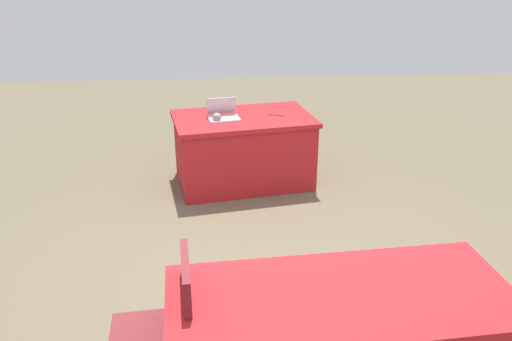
{
  "coord_description": "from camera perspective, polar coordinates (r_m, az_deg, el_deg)",
  "views": [
    {
      "loc": [
        0.28,
        3.27,
        2.38
      ],
      "look_at": [
        -0.0,
        -0.21,
        0.9
      ],
      "focal_mm": 36.18,
      "sensor_mm": 36.0,
      "label": 1
    }
  ],
  "objects": [
    {
      "name": "ground_plane",
      "position": [
        4.06,
        0.19,
        -12.94
      ],
      "size": [
        14.4,
        14.4,
        0.0
      ],
      "primitive_type": "plane",
      "color": "brown"
    },
    {
      "name": "table_foreground",
      "position": [
        5.66,
        -1.41,
        2.32
      ],
      "size": [
        1.6,
        1.15,
        0.76
      ],
      "rotation": [
        0.0,
        0.0,
        0.17
      ],
      "color": "#AD1E23",
      "rests_on": "ground"
    },
    {
      "name": "chair_tucked_right",
      "position": [
        2.88,
        -10.07,
        -16.76
      ],
      "size": [
        0.47,
        0.47,
        0.97
      ],
      "rotation": [
        0.0,
        0.0,
        4.79
      ],
      "color": "#9E9993",
      "rests_on": "ground"
    },
    {
      "name": "laptop_silver",
      "position": [
        5.48,
        -3.65,
        6.19
      ],
      "size": [
        0.36,
        0.34,
        0.21
      ],
      "rotation": [
        0.0,
        0.0,
        0.17
      ],
      "color": "silver",
      "rests_on": "table_foreground"
    },
    {
      "name": "yarn_ball",
      "position": [
        5.37,
        -4.35,
        5.91
      ],
      "size": [
        0.09,
        0.09,
        0.09
      ],
      "primitive_type": "sphere",
      "color": "gray",
      "rests_on": "table_foreground"
    },
    {
      "name": "scissors_red",
      "position": [
        5.59,
        2.25,
        6.19
      ],
      "size": [
        0.18,
        0.09,
        0.01
      ],
      "primitive_type": "cube",
      "rotation": [
        0.0,
        0.0,
        2.8
      ],
      "color": "red",
      "rests_on": "table_foreground"
    }
  ]
}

